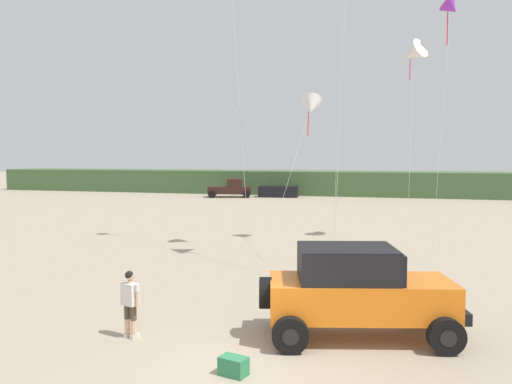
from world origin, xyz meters
The scene contains 10 objects.
ground_plane centered at (0.00, 0.00, 0.00)m, with size 220.00×220.00×0.00m, color tan.
dune_ridge centered at (-1.40, 49.81, 1.34)m, with size 90.00×6.55×2.68m, color #426038.
jeep centered at (2.24, 2.54, 1.20)m, with size 5.02×3.34×2.26m.
person_watching centered at (-3.13, 1.07, 0.94)m, with size 0.60×0.40×1.67m.
cooler_box centered at (-0.02, -0.33, 0.19)m, with size 0.56×0.36×0.38m, color #2D7F51.
distant_pickup centered at (-14.27, 42.88, 0.94)m, with size 4.93×3.43×1.98m.
distant_sedan centered at (-9.34, 44.30, 0.60)m, with size 4.20×1.70×1.20m, color black.
kite_red_delta centered at (-1.22, 16.36, 6.99)m, with size 1.79×6.44×7.74m.
kite_yellow_diamond centered at (5.54, 18.17, 11.88)m, with size 1.64×5.62×12.48m.
kite_black_sled centered at (3.76, 18.07, 9.72)m, with size 1.58×5.88×10.53m.
Camera 1 is at (3.16, -10.12, 4.47)m, focal length 36.40 mm.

